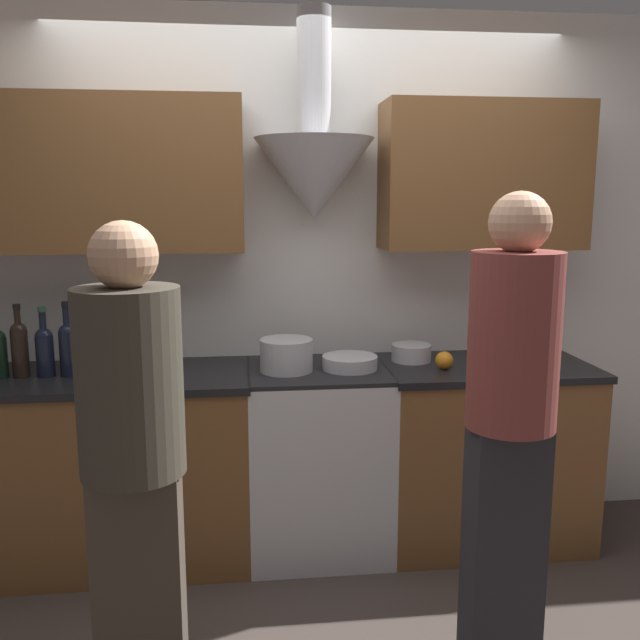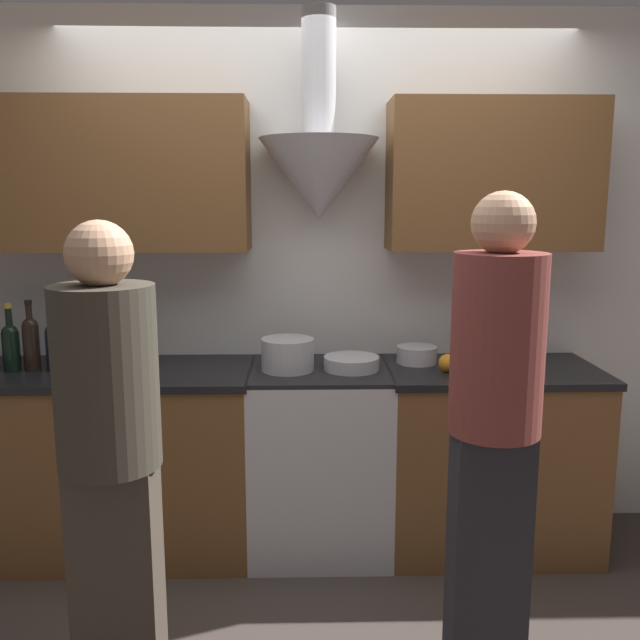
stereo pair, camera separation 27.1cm
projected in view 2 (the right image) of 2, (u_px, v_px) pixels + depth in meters
The scene contains 17 objects.
ground_plane at pixel (321, 579), 3.05m from camera, with size 12.00×12.00×0.00m, color #423833.
wall_back at pixel (301, 243), 3.37m from camera, with size 8.40×0.57×2.60m.
counter_left at pixel (97, 460), 3.26m from camera, with size 1.50×0.62×0.90m.
counter_right at pixel (488, 457), 3.30m from camera, with size 1.01×0.62×0.90m.
stove_range at pixel (320, 457), 3.29m from camera, with size 0.67×0.60×0.90m.
wine_bottle_3 at pixel (11, 344), 3.14m from camera, with size 0.08×0.08×0.32m.
wine_bottle_4 at pixel (31, 341), 3.15m from camera, with size 0.07×0.07×0.33m.
wine_bottle_5 at pixel (54, 344), 3.15m from camera, with size 0.08×0.08×0.32m.
wine_bottle_6 at pixel (76, 342), 3.15m from camera, with size 0.08×0.08×0.34m.
wine_bottle_7 at pixel (99, 341), 3.14m from camera, with size 0.08×0.08×0.34m.
wine_bottle_8 at pixel (122, 344), 3.13m from camera, with size 0.08×0.08×0.31m.
stock_pot at pixel (288, 354), 3.16m from camera, with size 0.25×0.25×0.15m.
mixing_bowl at pixel (352, 363), 3.18m from camera, with size 0.26×0.26×0.06m.
orange_fruit at pixel (447, 363), 3.13m from camera, with size 0.08×0.08×0.08m.
saucepan at pixel (417, 355), 3.30m from camera, with size 0.20×0.20×0.08m.
person_foreground_left at pixel (110, 449), 2.16m from camera, with size 0.32×0.32×1.63m.
person_foreground_right at pixel (494, 417), 2.30m from camera, with size 0.31×0.31×1.72m.
Camera 2 is at (-0.07, -2.80, 1.69)m, focal length 38.00 mm.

